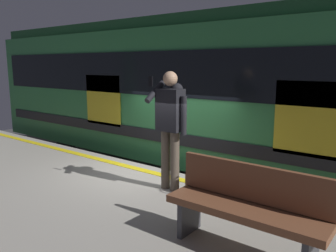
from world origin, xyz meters
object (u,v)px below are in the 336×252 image
Objects in this scene: passenger at (171,121)px; handbag at (199,184)px; train_carriage at (222,91)px; bench at (247,205)px.

handbag is (-0.50, -0.02, -0.90)m from passenger.
train_carriage is 3.19m from handbag.
passenger is 1.03m from handbag.
passenger is 1.09× the size of bench.
passenger is 4.51× the size of handbag.
train_carriage is 33.09× the size of handbag.
bench is at bearing 151.47° from passenger.
handbag is 1.56m from bench.
handbag is at bearing -38.40° from bench.
train_carriage is at bearing -57.35° from bench.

